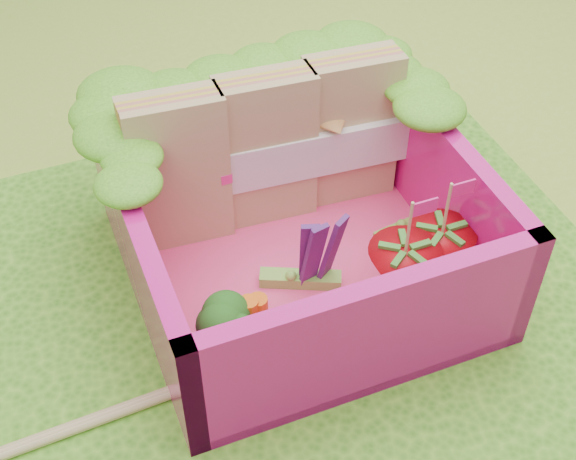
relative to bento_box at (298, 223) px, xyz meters
The scene contains 13 objects.
ground 0.41m from the bento_box, 107.92° to the right, with size 14.00×14.00×0.00m, color #9ABF36.
placemat 0.40m from the bento_box, 107.92° to the right, with size 2.60×2.60×0.03m, color #428C1F.
bento_floor 0.25m from the bento_box, ahead, with size 1.30×1.30×0.05m, color #FF4181.
bento_box is the anchor object (origin of this frame).
lettuce_ruffle 0.56m from the bento_box, 90.00° to the left, with size 1.43×0.77×0.11m.
sandwich_stack 0.35m from the bento_box, 89.22° to the left, with size 1.24×0.26×0.68m.
broccoli 0.55m from the bento_box, 140.45° to the right, with size 0.31×0.31×0.25m.
carrot_sticks 0.45m from the bento_box, 133.53° to the right, with size 0.11×0.08×0.25m.
purple_wedges 0.16m from the bento_box, 83.17° to the right, with size 0.16×0.06×0.38m.
strawberry_left 0.45m from the bento_box, 49.28° to the right, with size 0.27×0.27×0.51m.
strawberry_right 0.55m from the bento_box, 31.17° to the right, with size 0.26×0.26×0.50m.
snap_peas 0.41m from the bento_box, 33.80° to the right, with size 0.86×0.56×0.05m.
chopsticks 1.18m from the bento_box, 159.20° to the right, with size 2.09×0.14×0.04m.
Camera 1 is at (-0.78, -1.79, 2.44)m, focal length 50.00 mm.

